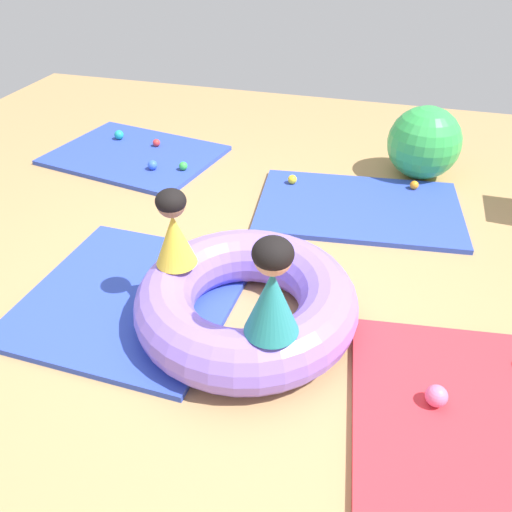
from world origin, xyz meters
TOP-DOWN VIEW (x-y plane):
  - ground_plane at (0.00, 0.00)m, footprint 8.00×8.00m
  - gym_mat_far_right at (0.49, 1.38)m, footprint 1.67×1.19m
  - gym_mat_front at (-0.72, -0.12)m, footprint 1.27×1.33m
  - gym_mat_near_left at (-1.66, 1.79)m, footprint 1.65×1.35m
  - inflatable_cushion at (0.02, -0.14)m, footprint 1.26×1.26m
  - child_in_yellow at (-0.40, -0.10)m, footprint 0.31×0.31m
  - child_in_teal at (0.26, -0.49)m, footprint 0.38×0.38m
  - play_ball_red at (-1.53, 2.00)m, footprint 0.07×0.07m
  - play_ball_yellow at (-0.10, 1.60)m, footprint 0.08×0.08m
  - play_ball_teal at (-1.96, 2.06)m, footprint 0.09×0.09m
  - play_ball_pink at (1.07, -0.47)m, footprint 0.11×0.11m
  - play_ball_green at (-1.08, 1.59)m, footprint 0.08×0.08m
  - play_ball_blue at (-1.35, 1.52)m, footprint 0.08×0.08m
  - play_ball_orange_second at (0.89, 1.78)m, footprint 0.07×0.07m
  - exercise_ball_large at (0.92, 2.12)m, footprint 0.62×0.62m

SIDE VIEW (x-z plane):
  - ground_plane at x=0.00m, z-range 0.00..0.00m
  - gym_mat_far_right at x=0.49m, z-range 0.00..0.04m
  - gym_mat_front at x=-0.72m, z-range 0.00..0.04m
  - gym_mat_near_left at x=-1.66m, z-range 0.00..0.04m
  - play_ball_orange_second at x=0.89m, z-range 0.04..0.11m
  - play_ball_red at x=-1.53m, z-range 0.04..0.11m
  - play_ball_green at x=-1.08m, z-range 0.04..0.12m
  - play_ball_yellow at x=-0.10m, z-range 0.04..0.12m
  - play_ball_blue at x=-1.35m, z-range 0.04..0.12m
  - play_ball_teal at x=-1.96m, z-range 0.04..0.13m
  - play_ball_pink at x=1.07m, z-range 0.04..0.15m
  - inflatable_cushion at x=0.02m, z-range 0.00..0.33m
  - exercise_ball_large at x=0.92m, z-range 0.00..0.62m
  - child_in_yellow at x=-0.40m, z-range 0.33..0.79m
  - child_in_teal at x=0.26m, z-range 0.33..0.85m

